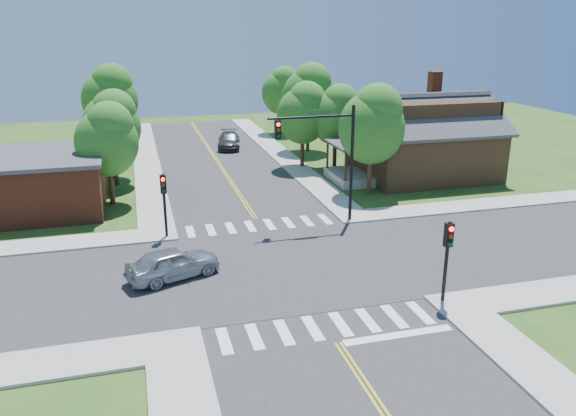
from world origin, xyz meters
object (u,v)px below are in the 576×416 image
object	(u,v)px
signal_mast_ne	(326,146)
house_ne	(424,135)
signal_pole_se	(448,247)
car_silver	(173,264)
signal_pole_nw	(164,194)
car_dgrey	(229,141)

from	to	relation	value
signal_mast_ne	house_ne	xyz separation A→B (m)	(11.19, 8.65, -1.52)
signal_pole_se	car_silver	distance (m)	12.75
signal_mast_ne	signal_pole_nw	bearing A→B (deg)	-179.93
signal_pole_se	signal_pole_nw	xyz separation A→B (m)	(-11.20, 11.20, 0.00)
signal_pole_se	car_dgrey	xyz separation A→B (m)	(-3.64, 34.36, -1.91)
signal_pole_se	car_dgrey	distance (m)	34.60
car_dgrey	signal_mast_ne	bearing A→B (deg)	-74.32
car_silver	car_dgrey	size ratio (longest dim) A/B	0.89
signal_pole_se	signal_mast_ne	bearing A→B (deg)	98.56
car_silver	signal_mast_ne	bearing A→B (deg)	-79.81
house_ne	signal_pole_se	bearing A→B (deg)	-115.58
signal_pole_nw	car_silver	size ratio (longest dim) A/B	0.79
signal_mast_ne	car_dgrey	world-z (taller)	signal_mast_ne
signal_pole_se	house_ne	world-z (taller)	house_ne
signal_mast_ne	house_ne	distance (m)	14.23
signal_mast_ne	signal_pole_nw	xyz separation A→B (m)	(-9.51, -0.01, -2.19)
signal_pole_nw	car_dgrey	bearing A→B (deg)	71.92
car_silver	signal_pole_nw	bearing A→B (deg)	-20.04
car_dgrey	house_ne	bearing A→B (deg)	-36.94
signal_mast_ne	car_silver	bearing A→B (deg)	-150.14
signal_pole_se	signal_pole_nw	bearing A→B (deg)	135.00
signal_pole_nw	car_dgrey	xyz separation A→B (m)	(7.56, 23.16, -1.91)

